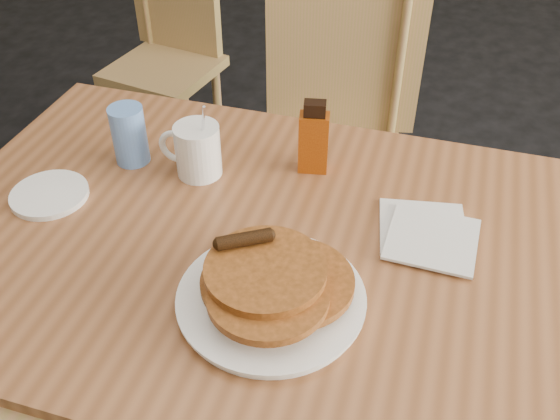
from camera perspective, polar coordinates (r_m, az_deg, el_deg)
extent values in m
cube|color=#935A34|center=(1.17, -1.58, -3.38)|extent=(1.30, 0.87, 0.04)
cube|color=#A97C4F|center=(1.18, -1.57, -3.91)|extent=(1.34, 0.91, 0.02)
cylinder|color=#A97C4F|center=(1.67, 21.77, -8.57)|extent=(0.04, 0.04, 0.71)
cube|color=#A97C4F|center=(1.80, 3.97, 3.86)|extent=(0.53, 0.53, 0.04)
cube|color=#A97C4F|center=(1.84, 5.92, 14.13)|extent=(0.44, 0.13, 0.49)
cylinder|color=#A97C4F|center=(1.87, -3.11, -4.51)|extent=(0.04, 0.04, 0.46)
cylinder|color=#A97C4F|center=(2.07, 9.71, 0.15)|extent=(0.04, 0.04, 0.46)
cube|color=#A97C4F|center=(2.52, -10.63, 12.46)|extent=(0.43, 0.43, 0.04)
cylinder|color=#A97C4F|center=(2.58, -14.58, 7.09)|extent=(0.04, 0.04, 0.38)
cylinder|color=#A97C4F|center=(2.68, -5.73, 9.59)|extent=(0.04, 0.04, 0.38)
cylinder|color=white|center=(1.04, -0.81, -8.18)|extent=(0.30, 0.30, 0.02)
cylinder|color=white|center=(1.03, -0.82, -7.92)|extent=(0.31, 0.31, 0.01)
cylinder|color=#A65722|center=(1.04, -1.97, -6.62)|extent=(0.19, 0.19, 0.01)
cylinder|color=#A65722|center=(1.02, 1.28, -6.54)|extent=(0.20, 0.20, 0.01)
cylinder|color=#A65722|center=(0.98, -1.12, -7.77)|extent=(0.19, 0.19, 0.01)
cylinder|color=#A65722|center=(1.00, -1.34, -5.46)|extent=(0.20, 0.20, 0.01)
cylinder|color=black|center=(1.02, -3.29, -2.68)|extent=(0.09, 0.07, 0.02)
cylinder|color=white|center=(1.29, -7.51, 5.42)|extent=(0.09, 0.09, 0.11)
torus|color=white|center=(1.31, -9.49, 5.74)|extent=(0.08, 0.01, 0.08)
cylinder|color=black|center=(1.27, -7.69, 7.17)|extent=(0.08, 0.08, 0.01)
cylinder|color=silver|center=(1.27, -7.09, 6.78)|extent=(0.04, 0.05, 0.16)
cube|color=maroon|center=(1.29, 3.08, 6.16)|extent=(0.07, 0.05, 0.13)
cube|color=black|center=(1.25, 3.21, 9.24)|extent=(0.05, 0.04, 0.03)
cube|color=silver|center=(1.20, 12.93, -1.69)|extent=(0.19, 0.19, 0.01)
cube|color=silver|center=(1.18, 13.75, -2.58)|extent=(0.16, 0.16, 0.01)
cylinder|color=#6193E5|center=(1.36, -13.62, 6.69)|extent=(0.08, 0.08, 0.13)
cylinder|color=white|center=(1.33, -20.33, 1.34)|extent=(0.20, 0.20, 0.01)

